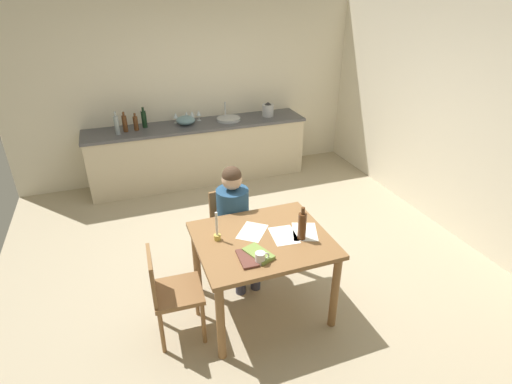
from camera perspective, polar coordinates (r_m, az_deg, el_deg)
ground_plane at (r=4.50m, az=-1.16°, el=-10.00°), size 5.20×5.20×0.04m
wall_back at (r=6.25m, az=-9.38°, el=14.03°), size 5.20×0.12×2.60m
wall_right at (r=5.24m, az=26.96°, el=8.83°), size 0.12×5.20×2.60m
kitchen_counter at (r=6.17m, az=-8.10°, el=5.65°), size 3.23×0.64×0.90m
dining_table at (r=3.53m, az=0.89°, el=-8.15°), size 1.14×0.97×0.78m
chair_at_table at (r=4.18m, az=-3.62°, el=-5.00°), size 0.42×0.42×0.86m
person_seated at (r=3.96m, az=-2.97°, el=-3.59°), size 0.34×0.60×1.19m
chair_side_empty at (r=3.45m, az=-12.18°, el=-13.62°), size 0.42×0.42×0.86m
coffee_mug at (r=3.15m, az=0.66°, el=-9.35°), size 0.12×0.08×0.09m
candlestick at (r=3.41m, az=-5.58°, el=-5.74°), size 0.06×0.06×0.27m
book_magazine at (r=3.25m, az=0.34°, el=-8.80°), size 0.22×0.29×0.03m
book_cookery at (r=3.21m, az=-1.27°, el=-9.42°), size 0.14×0.26×0.02m
paper_letter at (r=3.54m, az=-0.53°, el=-5.68°), size 0.35×0.36×0.00m
paper_bill at (r=3.56m, az=6.96°, el=-5.64°), size 0.30×0.35×0.00m
paper_envelope at (r=3.50m, az=4.00°, el=-6.18°), size 0.24×0.32×0.00m
wine_bottle_on_table at (r=3.40m, az=6.60°, el=-4.79°), size 0.07×0.07×0.30m
sink_unit at (r=6.12m, az=-3.96°, el=10.38°), size 0.36×0.36×0.24m
bottle_oil at (r=5.78m, az=-19.25°, el=9.03°), size 0.06×0.06×0.32m
bottle_vinegar at (r=5.87m, az=-18.22°, el=9.29°), size 0.07×0.07×0.28m
bottle_wine_red at (r=5.89m, az=-16.79°, el=9.40°), size 0.07×0.07×0.24m
bottle_sauce at (r=5.98m, az=-15.69°, el=10.02°), size 0.07×0.07×0.29m
mixing_bowl at (r=6.00m, az=-9.99°, el=10.05°), size 0.28×0.28×0.12m
stovetop_kettle at (r=6.30m, az=1.71°, el=11.64°), size 0.18×0.18×0.22m
wine_glass_near_sink at (r=6.14m, az=-8.17°, el=11.05°), size 0.07×0.07×0.15m
wine_glass_by_kettle at (r=6.12m, az=-9.10°, el=10.93°), size 0.07×0.07×0.15m
wine_glass_back_left at (r=6.11m, az=-9.89°, el=10.83°), size 0.07×0.07×0.15m
wine_glass_back_right at (r=6.08m, az=-11.40°, el=10.63°), size 0.07×0.07×0.15m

